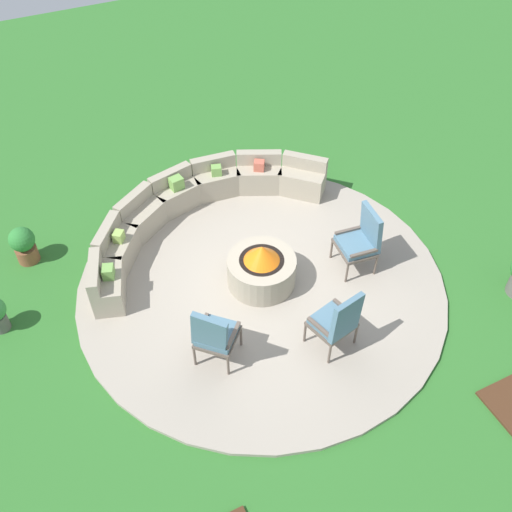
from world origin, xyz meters
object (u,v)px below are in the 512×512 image
Objects in this scene: potted_plant_0 at (24,244)px; curved_stone_bench at (192,208)px; lounge_chair_front_right at (337,321)px; lounge_chair_back_left at (361,239)px; fire_pit at (262,268)px; lounge_chair_front_left at (214,335)px.

curved_stone_bench is at bearing -7.33° from potted_plant_0.
lounge_chair_front_right reaches higher than curved_stone_bench.
lounge_chair_back_left is at bearing -46.51° from curved_stone_bench.
lounge_chair_back_left is (1.18, 1.22, 0.01)m from lounge_chair_front_right.
fire_pit is 3.88m from potted_plant_0.
fire_pit is 1.60× the size of potted_plant_0.
lounge_chair_back_left is at bearing -12.03° from fire_pit.
potted_plant_0 is at bearing 68.73° from lounge_chair_back_left.
lounge_chair_back_left reaches higher than fire_pit.
lounge_chair_front_right reaches higher than potted_plant_0.
fire_pit is 1.63m from lounge_chair_front_left.
fire_pit is at bearing 84.13° from lounge_chair_back_left.
curved_stone_bench is 4.24× the size of lounge_chair_front_right.
lounge_chair_front_right is 1.64× the size of potted_plant_0.
lounge_chair_front_left is 1.69m from lounge_chair_front_right.
curved_stone_bench is at bearing 49.65° from lounge_chair_back_left.
lounge_chair_front_left is at bearing 147.90° from lounge_chair_front_right.
lounge_chair_back_left is 1.65× the size of potted_plant_0.
curved_stone_bench is 2.96m from lounge_chair_front_left.
lounge_chair_front_right is 1.70m from lounge_chair_back_left.
lounge_chair_back_left reaches higher than lounge_chair_front_right.
lounge_chair_back_left reaches higher than potted_plant_0.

